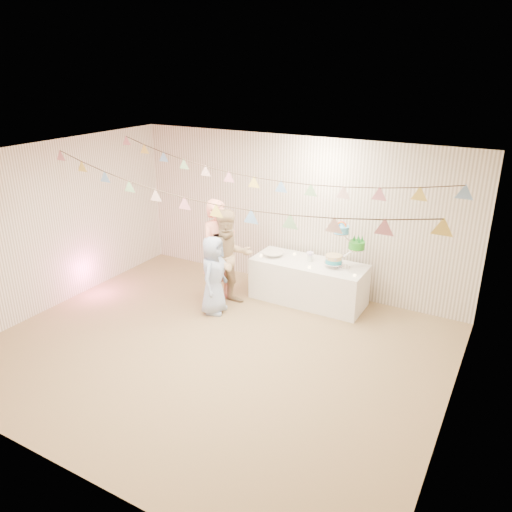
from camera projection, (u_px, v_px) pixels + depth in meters
The scene contains 23 objects.
floor at pixel (215, 350), 6.85m from camera, with size 6.00×6.00×0.00m, color olive.
ceiling at pixel (208, 160), 5.90m from camera, with size 6.00×6.00×0.00m, color silver.
back_wall at pixel (295, 214), 8.40m from camera, with size 6.00×6.00×0.00m, color silver.
front_wall at pixel (51, 356), 4.34m from camera, with size 6.00×6.00×0.00m, color silver.
left_wall at pixel (51, 227), 7.74m from camera, with size 5.00×5.00×0.00m, color silver.
right_wall at pixel (460, 317), 5.00m from camera, with size 5.00×5.00×0.00m, color silver.
table at pixel (308, 282), 8.12m from camera, with size 1.84×0.74×0.69m, color white.
cake_stand at pixel (345, 243), 7.64m from camera, with size 0.63×0.37×0.70m, color silver, non-canonical shape.
cake_bottom at pixel (333, 258), 7.75m from camera, with size 0.31×0.31×0.15m, color teal, non-canonical shape.
cake_middle at pixel (358, 243), 7.62m from camera, with size 0.27×0.27×0.22m, color #208A1E, non-canonical shape.
cake_top_tier at pixel (341, 226), 7.54m from camera, with size 0.25×0.25×0.19m, color #42A4D1, non-canonical shape.
platter at pixel (273, 252), 8.22m from camera, with size 0.34×0.34×0.02m, color white.
posy at pixel (310, 253), 7.99m from camera, with size 0.14×0.14×0.16m, color white, non-canonical shape.
person_adult_a at pixel (219, 252), 7.98m from camera, with size 0.62×0.41×1.71m, color #FC9883.
person_adult_b at pixel (229, 258), 7.86m from camera, with size 0.78×0.60×1.59m, color tan.
person_child at pixel (214, 275), 7.67m from camera, with size 0.61×0.40×1.25m, color #97ACD6.
bunting_back at pixel (254, 166), 6.88m from camera, with size 5.60×1.10×0.40m, color pink, non-canonical shape.
bunting_front at pixel (199, 187), 5.84m from camera, with size 5.60×0.90×0.36m, color #72A5E5, non-canonical shape.
tealight_0 at pixel (261, 255), 8.23m from camera, with size 0.04×0.04×0.03m, color #FFD88C.
tealight_1 at pixel (294, 254), 8.30m from camera, with size 0.04×0.04×0.03m, color #FFD88C.
tealight_2 at pixel (310, 267), 7.77m from camera, with size 0.04×0.04×0.03m, color #FFD88C.
tealight_3 at pixel (335, 261), 8.01m from camera, with size 0.04×0.04×0.03m, color #FFD88C.
tealight_4 at pixel (355, 275), 7.47m from camera, with size 0.04×0.04×0.03m, color #FFD88C.
Camera 1 is at (3.39, -4.87, 3.70)m, focal length 35.00 mm.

